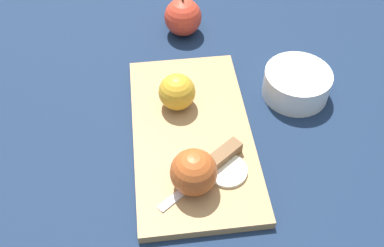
% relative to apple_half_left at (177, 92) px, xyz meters
% --- Properties ---
extents(ground_plane, '(4.00, 4.00, 0.00)m').
position_rel_apple_half_left_xyz_m(ground_plane, '(0.07, 0.01, -0.05)').
color(ground_plane, '#14233D').
extents(cutting_board, '(0.41, 0.27, 0.02)m').
position_rel_apple_half_left_xyz_m(cutting_board, '(0.07, 0.01, -0.04)').
color(cutting_board, '#A37A4C').
rests_on(cutting_board, ground_plane).
extents(apple_half_left, '(0.07, 0.07, 0.07)m').
position_rel_apple_half_left_xyz_m(apple_half_left, '(0.00, 0.00, 0.00)').
color(apple_half_left, gold).
rests_on(apple_half_left, cutting_board).
extents(apple_half_right, '(0.07, 0.07, 0.07)m').
position_rel_apple_half_left_xyz_m(apple_half_right, '(0.17, -0.02, 0.00)').
color(apple_half_right, '#AD4C1E').
rests_on(apple_half_right, cutting_board).
extents(knife, '(0.09, 0.16, 0.02)m').
position_rel_apple_half_left_xyz_m(knife, '(0.14, 0.03, -0.02)').
color(knife, silver).
rests_on(knife, cutting_board).
extents(apple_slice, '(0.06, 0.06, 0.01)m').
position_rel_apple_half_left_xyz_m(apple_slice, '(0.16, 0.04, -0.03)').
color(apple_slice, '#EFE5C6').
rests_on(apple_slice, cutting_board).
extents(apple_whole, '(0.08, 0.08, 0.09)m').
position_rel_apple_half_left_xyz_m(apple_whole, '(-0.22, 0.08, -0.01)').
color(apple_whole, red).
rests_on(apple_whole, ground_plane).
extents(bowl, '(0.12, 0.12, 0.05)m').
position_rel_apple_half_left_xyz_m(bowl, '(0.02, 0.22, -0.02)').
color(bowl, silver).
rests_on(bowl, ground_plane).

